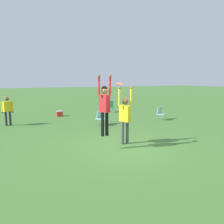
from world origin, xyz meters
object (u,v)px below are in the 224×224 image
(camping_chair_0, at_px, (111,106))
(camping_chair_2, at_px, (101,117))
(person_spectator_near, at_px, (7,108))
(frisbee, at_px, (119,84))
(camping_chair_1, at_px, (161,112))
(cooler_box, at_px, (60,114))
(person_jumping, at_px, (105,104))
(person_defending, at_px, (125,114))

(camping_chair_0, bearing_deg, camping_chair_2, 95.17)
(camping_chair_0, relative_size, person_spectator_near, 0.54)
(camping_chair_2, bearing_deg, person_spectator_near, -53.27)
(frisbee, bearing_deg, camping_chair_1, 38.94)
(camping_chair_0, xyz_separation_m, cooler_box, (-4.04, -0.26, -0.32))
(frisbee, relative_size, camping_chair_1, 0.26)
(frisbee, relative_size, camping_chair_2, 0.28)
(camping_chair_0, height_order, cooler_box, camping_chair_0)
(frisbee, bearing_deg, person_spectator_near, 122.12)
(frisbee, height_order, camping_chair_1, frisbee)
(cooler_box, bearing_deg, camping_chair_1, -35.92)
(person_jumping, height_order, person_defending, person_jumping)
(person_jumping, height_order, camping_chair_0, person_jumping)
(cooler_box, bearing_deg, camping_chair_2, -68.81)
(person_defending, bearing_deg, frisbee, -69.05)
(camping_chair_1, bearing_deg, person_spectator_near, -33.45)
(camping_chair_2, relative_size, person_spectator_near, 0.49)
(frisbee, height_order, cooler_box, frisbee)
(camping_chair_1, xyz_separation_m, cooler_box, (-5.56, 4.02, -0.29))
(person_jumping, xyz_separation_m, frisbee, (0.58, -0.02, 0.70))
(person_spectator_near, bearing_deg, camping_chair_1, -46.07)
(person_jumping, distance_m, frisbee, 0.91)
(camping_chair_1, bearing_deg, cooler_box, -55.73)
(camping_chair_0, distance_m, camping_chair_1, 4.54)
(person_jumping, xyz_separation_m, camping_chair_2, (1.47, 4.07, -1.24))
(person_defending, xyz_separation_m, frisbee, (-0.44, -0.36, 1.17))
(camping_chair_1, height_order, camping_chair_2, camping_chair_1)
(camping_chair_1, height_order, cooler_box, camping_chair_1)
(person_defending, height_order, camping_chair_2, person_defending)
(frisbee, xyz_separation_m, camping_chair_2, (0.89, 4.09, -1.94))
(camping_chair_0, xyz_separation_m, person_spectator_near, (-7.25, -2.15, 0.48))
(person_defending, height_order, camping_chair_0, person_defending)
(person_defending, relative_size, camping_chair_2, 2.86)
(person_defending, bearing_deg, camping_chair_1, 110.26)
(frisbee, bearing_deg, cooler_box, 94.48)
(person_defending, bearing_deg, person_jumping, -90.00)
(camping_chair_0, bearing_deg, person_defending, 105.68)
(person_jumping, distance_m, cooler_box, 8.13)
(person_jumping, xyz_separation_m, camping_chair_0, (4.00, 8.25, -1.20))
(person_spectator_near, bearing_deg, person_defending, -85.83)
(frisbee, height_order, person_spectator_near, frisbee)
(person_jumping, distance_m, person_spectator_near, 6.95)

